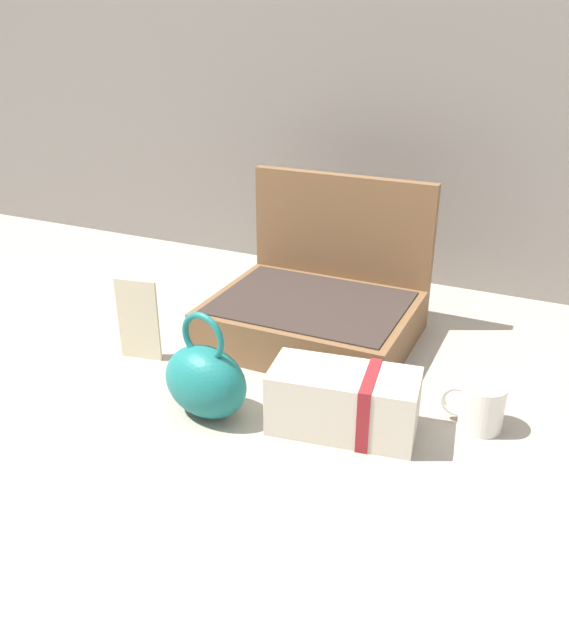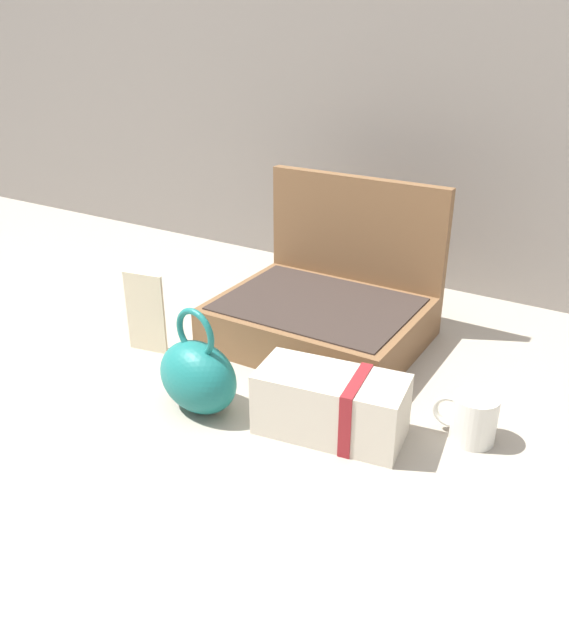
{
  "view_description": "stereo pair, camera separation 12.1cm",
  "coord_description": "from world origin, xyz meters",
  "px_view_note": "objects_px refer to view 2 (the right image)",
  "views": [
    {
      "loc": [
        0.46,
        -1.01,
        0.63
      ],
      "look_at": [
        -0.0,
        -0.02,
        0.11
      ],
      "focal_mm": 36.55,
      "sensor_mm": 36.0,
      "label": 1
    },
    {
      "loc": [
        0.56,
        -0.96,
        0.63
      ],
      "look_at": [
        -0.0,
        -0.02,
        0.11
      ],
      "focal_mm": 36.55,
      "sensor_mm": 36.0,
      "label": 2
    }
  ],
  "objects_px": {
    "open_suitcase": "(326,308)",
    "teal_pouch_handbag": "(198,375)",
    "cream_toiletry_bag": "(333,405)",
    "coffee_mug": "(473,418)",
    "info_card_left": "(146,313)"
  },
  "relations": [
    {
      "from": "open_suitcase",
      "to": "cream_toiletry_bag",
      "type": "height_order",
      "value": "open_suitcase"
    },
    {
      "from": "open_suitcase",
      "to": "cream_toiletry_bag",
      "type": "xyz_separation_m",
      "value": [
        0.17,
        -0.3,
        -0.02
      ]
    },
    {
      "from": "teal_pouch_handbag",
      "to": "cream_toiletry_bag",
      "type": "xyz_separation_m",
      "value": [
        0.23,
        0.06,
        -0.01
      ]
    },
    {
      "from": "cream_toiletry_bag",
      "to": "coffee_mug",
      "type": "xyz_separation_m",
      "value": [
        0.2,
        0.1,
        -0.01
      ]
    },
    {
      "from": "teal_pouch_handbag",
      "to": "open_suitcase",
      "type": "bearing_deg",
      "value": 80.54
    },
    {
      "from": "coffee_mug",
      "to": "info_card_left",
      "type": "distance_m",
      "value": 0.66
    },
    {
      "from": "open_suitcase",
      "to": "info_card_left",
      "type": "height_order",
      "value": "open_suitcase"
    },
    {
      "from": "coffee_mug",
      "to": "open_suitcase",
      "type": "bearing_deg",
      "value": 151.81
    },
    {
      "from": "open_suitcase",
      "to": "teal_pouch_handbag",
      "type": "bearing_deg",
      "value": -99.46
    },
    {
      "from": "open_suitcase",
      "to": "info_card_left",
      "type": "relative_size",
      "value": 2.42
    },
    {
      "from": "open_suitcase",
      "to": "teal_pouch_handbag",
      "type": "relative_size",
      "value": 2.12
    },
    {
      "from": "teal_pouch_handbag",
      "to": "cream_toiletry_bag",
      "type": "bearing_deg",
      "value": 13.31
    },
    {
      "from": "cream_toiletry_bag",
      "to": "coffee_mug",
      "type": "bearing_deg",
      "value": 26.53
    },
    {
      "from": "cream_toiletry_bag",
      "to": "coffee_mug",
      "type": "height_order",
      "value": "cream_toiletry_bag"
    },
    {
      "from": "coffee_mug",
      "to": "info_card_left",
      "type": "height_order",
      "value": "info_card_left"
    }
  ]
}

